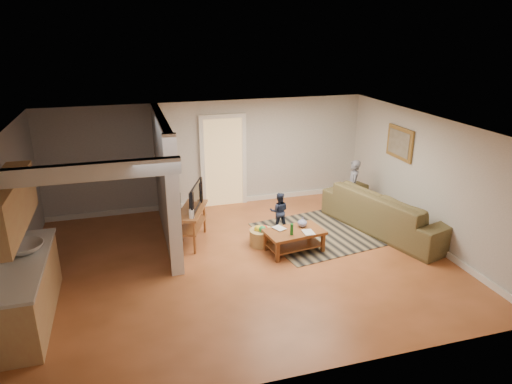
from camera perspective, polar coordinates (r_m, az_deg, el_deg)
The scene contains 11 objects.
ground at distance 8.47m, azimuth -1.63°, elevation -8.74°, with size 7.50×7.50×0.00m, color brown.
room_shell at distance 8.10m, azimuth -9.81°, elevation 0.86°, with size 7.54×6.02×2.52m.
area_rug at distance 9.82m, azimuth 9.42°, elevation -4.76°, with size 2.91×2.13×0.01m, color black.
sofa at distance 10.12m, azimuth 16.05°, elevation -4.57°, with size 2.94×1.15×0.86m, color #494524.
coffee_table at distance 8.75m, azimuth 4.88°, elevation -5.35°, with size 1.18×0.78×0.65m.
tv_console at distance 9.01m, azimuth -7.95°, elevation -2.56°, with size 0.80×1.21×0.97m.
speaker_left at distance 9.16m, azimuth -9.65°, elevation -3.11°, with size 0.10×0.10×1.05m, color black.
speaker_right at distance 10.52m, azimuth -10.64°, elevation -0.05°, with size 0.11×0.11×1.06m, color black.
toy_basket at distance 9.03m, azimuth 0.71°, elevation -5.56°, with size 0.48×0.48×0.43m.
child at distance 10.82m, azimuth 11.75°, elevation -2.55°, with size 0.46×0.30×1.26m, color slate.
toddler at distance 9.77m, azimuth 2.86°, elevation -4.67°, with size 0.40×0.31×0.83m, color #1E263F.
Camera 1 is at (-1.84, -7.20, 4.07)m, focal length 32.00 mm.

